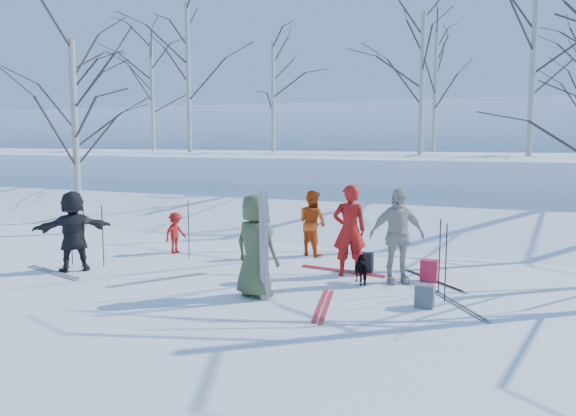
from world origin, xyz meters
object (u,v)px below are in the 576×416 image
at_px(skier_redor_behind, 312,223).
at_px(dog, 363,270).
at_px(skier_olive_center, 256,246).
at_px(skier_red_seated, 176,233).
at_px(backpack_grey, 425,296).
at_px(skier_red_north, 349,230).
at_px(skier_grey_west, 73,231).
at_px(backpack_dark, 364,262).
at_px(skier_cream_east, 397,235).
at_px(backpack_red, 429,271).

relative_size(skier_redor_behind, dog, 2.50).
relative_size(skier_olive_center, skier_red_seated, 1.82).
xyz_separation_m(skier_red_seated, backpack_grey, (6.30, -2.15, -0.31)).
height_order(skier_olive_center, skier_red_north, skier_red_north).
xyz_separation_m(skier_grey_west, dog, (5.85, 1.35, -0.59)).
relative_size(backpack_grey, backpack_dark, 0.95).
height_order(skier_olive_center, skier_cream_east, skier_cream_east).
relative_size(skier_red_seated, skier_cream_east, 0.54).
height_order(skier_red_north, skier_redor_behind, skier_red_north).
height_order(skier_olive_center, dog, skier_olive_center).
bearing_deg(skier_olive_center, dog, -117.89).
bearing_deg(skier_redor_behind, skier_olive_center, 120.04).
relative_size(skier_red_north, skier_grey_west, 1.09).
height_order(skier_red_north, skier_cream_east, skier_red_north).
relative_size(backpack_red, backpack_dark, 1.05).
bearing_deg(skier_red_north, skier_olive_center, 37.38).
xyz_separation_m(skier_redor_behind, backpack_dark, (1.59, -1.15, -0.57)).
relative_size(skier_red_north, backpack_grey, 4.86).
bearing_deg(skier_grey_west, skier_red_seated, -160.45).
relative_size(skier_redor_behind, backpack_dark, 3.87).
bearing_deg(backpack_dark, dog, -75.95).
distance_m(skier_olive_center, skier_grey_west, 4.36).
xyz_separation_m(skier_cream_east, backpack_dark, (-0.80, 0.63, -0.72)).
height_order(skier_redor_behind, backpack_red, skier_redor_behind).
relative_size(skier_olive_center, backpack_grey, 4.75).
relative_size(skier_grey_west, dog, 2.73).
height_order(skier_red_seated, skier_grey_west, skier_grey_west).
bearing_deg(skier_red_seated, backpack_red, -81.96).
height_order(skier_olive_center, skier_red_seated, skier_olive_center).
relative_size(skier_olive_center, backpack_dark, 4.51).
distance_m(skier_grey_west, backpack_dark, 6.10).
bearing_deg(skier_redor_behind, dog, 155.80).
xyz_separation_m(skier_grey_west, backpack_dark, (5.60, 2.31, -0.65)).
xyz_separation_m(skier_red_north, skier_cream_east, (1.00, -0.19, -0.01)).
height_order(skier_red_seated, backpack_grey, skier_red_seated).
bearing_deg(backpack_red, skier_red_north, -174.91).
xyz_separation_m(skier_red_north, skier_redor_behind, (-1.39, 1.59, -0.15)).
relative_size(skier_red_seated, backpack_dark, 2.49).
xyz_separation_m(skier_redor_behind, dog, (1.83, -2.11, -0.51)).
height_order(skier_red_north, backpack_grey, skier_red_north).
height_order(skier_grey_west, backpack_red, skier_grey_west).
height_order(skier_red_seated, backpack_dark, skier_red_seated).
xyz_separation_m(dog, backpack_grey, (1.34, -1.10, -0.07)).
distance_m(dog, backpack_dark, 0.99).
distance_m(skier_cream_east, backpack_grey, 1.79).
bearing_deg(backpack_red, skier_red_seated, 176.38).
bearing_deg(backpack_dark, skier_cream_east, -38.42).
xyz_separation_m(skier_red_north, skier_red_seated, (-4.52, 0.52, -0.43)).
xyz_separation_m(skier_olive_center, dog, (1.50, 1.59, -0.64)).
relative_size(skier_olive_center, backpack_red, 4.30).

